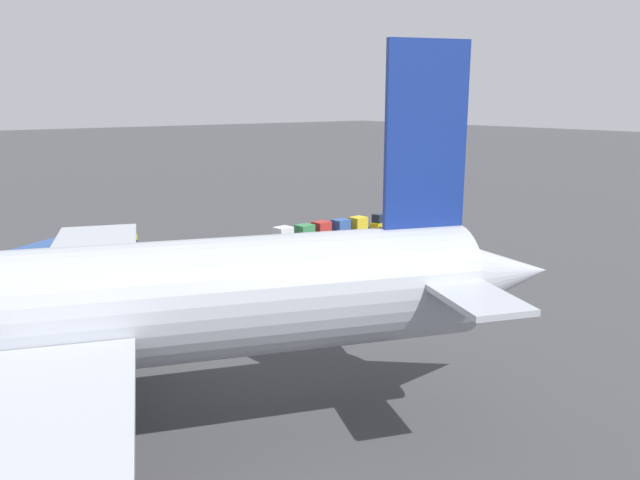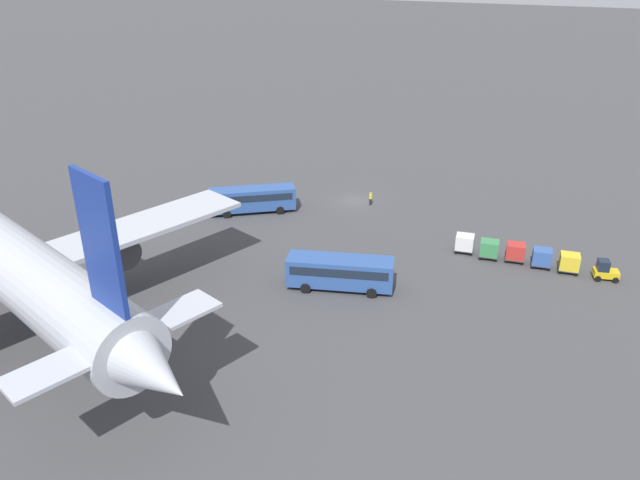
# 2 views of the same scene
# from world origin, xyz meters

# --- Properties ---
(ground_plane) EXTENTS (600.00, 600.00, 0.00)m
(ground_plane) POSITION_xyz_m (0.00, 0.00, 0.00)
(ground_plane) COLOR #424244
(airplane) EXTENTS (49.83, 42.89, 19.06)m
(airplane) POSITION_xyz_m (17.24, 39.67, 7.17)
(airplane) COLOR #B2B7C1
(airplane) RESTS_ON ground
(shuttle_bus_near) EXTENTS (10.41, 7.98, 3.17)m
(shuttle_bus_near) POSITION_xyz_m (10.75, 8.37, 1.90)
(shuttle_bus_near) COLOR #2D5199
(shuttle_bus_near) RESTS_ON ground
(shuttle_bus_far) EXTENTS (10.73, 5.20, 3.24)m
(shuttle_bus_far) POSITION_xyz_m (-6.22, 22.14, 1.94)
(shuttle_bus_far) COLOR #2D5199
(shuttle_bus_far) RESTS_ON ground
(baggage_tug) EXTENTS (2.62, 2.06, 2.10)m
(baggage_tug) POSITION_xyz_m (-30.36, 10.24, 0.94)
(baggage_tug) COLOR gold
(baggage_tug) RESTS_ON ground
(worker_person) EXTENTS (0.38, 0.38, 1.74)m
(worker_person) POSITION_xyz_m (-2.28, 0.43, 0.87)
(worker_person) COLOR #1E1E2D
(worker_person) RESTS_ON ground
(cargo_cart_yellow) EXTENTS (2.15, 1.87, 2.06)m
(cargo_cart_yellow) POSITION_xyz_m (-26.94, 10.16, 1.19)
(cargo_cart_yellow) COLOR #38383D
(cargo_cart_yellow) RESTS_ON ground
(cargo_cart_blue) EXTENTS (2.15, 1.87, 2.06)m
(cargo_cart_blue) POSITION_xyz_m (-24.23, 10.06, 1.19)
(cargo_cart_blue) COLOR #38383D
(cargo_cart_blue) RESTS_ON ground
(cargo_cart_red) EXTENTS (2.15, 1.87, 2.06)m
(cargo_cart_red) POSITION_xyz_m (-21.52, 9.76, 1.19)
(cargo_cart_red) COLOR #38383D
(cargo_cart_red) RESTS_ON ground
(cargo_cart_green) EXTENTS (2.15, 1.87, 2.06)m
(cargo_cart_green) POSITION_xyz_m (-18.81, 10.08, 1.19)
(cargo_cart_green) COLOR #38383D
(cargo_cart_green) RESTS_ON ground
(cargo_cart_white) EXTENTS (2.15, 1.87, 2.06)m
(cargo_cart_white) POSITION_xyz_m (-16.10, 9.63, 1.19)
(cargo_cart_white) COLOR #38383D
(cargo_cart_white) RESTS_ON ground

